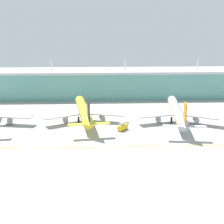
{
  "coord_description": "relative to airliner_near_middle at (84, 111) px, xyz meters",
  "views": [
    {
      "loc": [
        -20.96,
        -141.97,
        54.85
      ],
      "look_at": [
        -13.12,
        38.44,
        7.0
      ],
      "focal_mm": 52.3,
      "sensor_mm": 36.0,
      "label": 1
    }
  ],
  "objects": [
    {
      "name": "airliner_near_middle",
      "position": [
        0.0,
        0.0,
        0.0
      ],
      "size": [
        48.39,
        67.14,
        18.9
      ],
      "color": "yellow",
      "rests_on": "ground"
    },
    {
      "name": "taxiway_stripe_centre",
      "position": [
        26.55,
        -42.25,
        -6.43
      ],
      "size": [
        28.0,
        0.7,
        0.04
      ],
      "primitive_type": "cube",
      "color": "yellow",
      "rests_on": "ground"
    },
    {
      "name": "fuel_truck",
      "position": [
        21.53,
        -17.31,
        -4.19
      ],
      "size": [
        6.12,
        7.45,
        4.95
      ],
      "color": "gold",
      "rests_on": "ground"
    },
    {
      "name": "ground_plane",
      "position": [
        29.55,
        -43.14,
        -6.45
      ],
      "size": [
        600.0,
        600.0,
        0.0
      ],
      "primitive_type": "plane",
      "color": "#A8A59E"
    },
    {
      "name": "airliner_far_middle",
      "position": [
        54.33,
        -4.25,
        0.0
      ],
      "size": [
        48.42,
        70.69,
        18.9
      ],
      "color": "#ADB2BC",
      "rests_on": "ground"
    },
    {
      "name": "taxiway_stripe_mid_east",
      "position": [
        60.55,
        -42.25,
        -6.43
      ],
      "size": [
        28.0,
        0.7,
        0.04
      ],
      "primitive_type": "cube",
      "color": "yellow",
      "rests_on": "ground"
    },
    {
      "name": "safety_cone_left_wingtip",
      "position": [
        -34.83,
        -28.87,
        -6.1
      ],
      "size": [
        0.56,
        0.56,
        0.7
      ],
      "primitive_type": "cone",
      "color": "orange",
      "rests_on": "ground"
    },
    {
      "name": "terminal_building",
      "position": [
        29.55,
        68.81,
        4.61
      ],
      "size": [
        288.0,
        34.0,
        30.71
      ],
      "color": "#5B9E93",
      "rests_on": "ground"
    },
    {
      "name": "taxiway_stripe_mid_west",
      "position": [
        -7.45,
        -42.25,
        -6.43
      ],
      "size": [
        28.0,
        0.7,
        0.04
      ],
      "primitive_type": "cube",
      "color": "yellow",
      "rests_on": "ground"
    }
  ]
}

